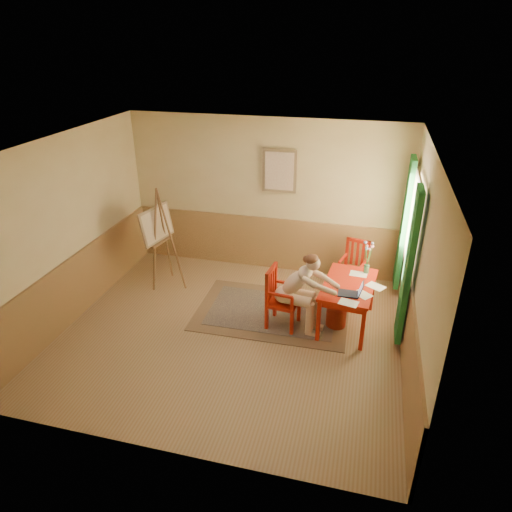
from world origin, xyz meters
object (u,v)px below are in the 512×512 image
(figure, at_px, (300,289))
(laptop, at_px, (352,292))
(table, at_px, (349,289))
(easel, at_px, (159,229))
(chair_left, at_px, (280,298))
(chair_back, at_px, (354,268))

(figure, distance_m, laptop, 0.75)
(table, distance_m, easel, 3.33)
(figure, bearing_deg, chair_left, 172.51)
(table, relative_size, easel, 0.71)
(laptop, bearing_deg, chair_left, 177.47)
(table, bearing_deg, chair_back, 88.44)
(laptop, bearing_deg, easel, 166.05)
(chair_back, xyz_separation_m, easel, (-3.29, -0.50, 0.58))
(chair_left, xyz_separation_m, chair_back, (1.01, 1.28, -0.01))
(chair_left, distance_m, easel, 2.48)
(chair_left, xyz_separation_m, laptop, (1.04, -0.05, 0.28))
(chair_back, height_order, easel, easel)
(chair_left, bearing_deg, table, 14.93)
(chair_back, bearing_deg, chair_left, -128.05)
(chair_back, relative_size, easel, 0.53)
(easel, bearing_deg, chair_back, 8.71)
(figure, relative_size, easel, 0.72)
(table, distance_m, laptop, 0.34)
(figure, bearing_deg, chair_back, 61.76)
(figure, bearing_deg, table, 23.67)
(table, bearing_deg, chair_left, -165.07)
(chair_left, relative_size, easel, 0.54)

